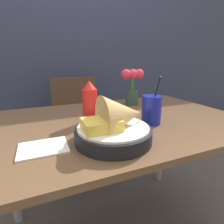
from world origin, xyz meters
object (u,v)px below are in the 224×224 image
Objects in this scene: drink_cup at (151,111)px; flower_vase at (132,84)px; chair_far_window at (77,118)px; food_basket at (116,125)px; ketchup_bottle at (90,103)px.

drink_cup is 0.36m from flower_vase.
flower_vase is (0.09, 0.34, 0.07)m from drink_cup.
chair_far_window is at bearing 116.96° from flower_vase.
flower_vase is (0.31, 0.45, 0.07)m from food_basket.
flower_vase reaches higher than chair_far_window.
flower_vase is at bearing 75.47° from drink_cup.
flower_vase is at bearing 34.38° from ketchup_bottle.
drink_cup reaches higher than chair_far_window.
flower_vase reaches higher than drink_cup.
flower_vase is (0.34, 0.23, 0.04)m from ketchup_bottle.
food_basket is at bearing -124.54° from flower_vase.
ketchup_bottle is 0.85× the size of flower_vase.
chair_far_window is at bearing 87.12° from food_basket.
flower_vase reaches higher than food_basket.
drink_cup is at bearing 25.19° from food_basket.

